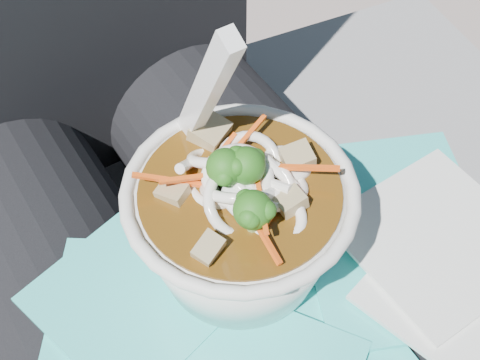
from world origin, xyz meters
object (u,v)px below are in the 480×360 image
stone_ledge (166,339)px  person_body (165,228)px  lap (223,328)px  udon_bowl (240,217)px  plastic_bag (252,314)px

stone_ledge → person_body: bearing=-90.0°
lap → person_body: (0.00, 0.09, 0.03)m
lap → udon_bowl: (0.02, -0.00, 0.15)m
lap → udon_bowl: 0.15m
plastic_bag → udon_bowl: size_ratio=2.04×
stone_ledge → plastic_bag: 0.43m
lap → udon_bowl: size_ratio=2.42×
person_body → udon_bowl: size_ratio=4.95×
lap → person_body: bearing=90.0°
plastic_bag → udon_bowl: udon_bowl is taller
plastic_bag → udon_bowl: (0.01, 0.04, 0.06)m
stone_ledge → person_body: (0.00, -0.06, 0.32)m
stone_ledge → udon_bowl: bearing=-84.1°
person_body → plastic_bag: size_ratio=2.42×
stone_ledge → plastic_bag: bearing=-89.4°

